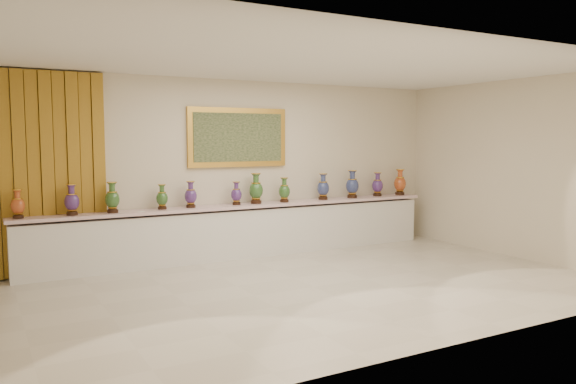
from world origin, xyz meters
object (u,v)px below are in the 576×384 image
object	(u,v)px
vase_2	(112,199)
vase_0	(18,205)
counter	(244,231)
vase_1	(72,201)

from	to	relation	value
vase_2	vase_0	bearing A→B (deg)	179.21
counter	vase_0	size ratio (longest dim) A/B	17.83
vase_1	vase_0	bearing A→B (deg)	178.96
counter	vase_0	xyz separation A→B (m)	(-3.45, -0.04, 0.65)
vase_1	counter	bearing A→B (deg)	1.11
counter	vase_2	distance (m)	2.27
vase_1	vase_2	world-z (taller)	vase_2
counter	vase_0	world-z (taller)	vase_0
counter	vase_2	world-z (taller)	vase_2
counter	vase_2	size ratio (longest dim) A/B	15.70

